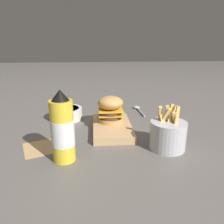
% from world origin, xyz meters
% --- Properties ---
extents(ground_plane, '(6.00, 6.00, 0.00)m').
position_xyz_m(ground_plane, '(0.00, 0.00, 0.00)').
color(ground_plane, '#5B5651').
extents(serving_board, '(0.27, 0.15, 0.03)m').
position_xyz_m(serving_board, '(-0.05, -0.01, 0.01)').
color(serving_board, tan).
rests_on(serving_board, ground_plane).
extents(burger, '(0.10, 0.10, 0.11)m').
position_xyz_m(burger, '(-0.08, -0.01, 0.08)').
color(burger, tan).
rests_on(burger, serving_board).
extents(ketchup_bottle, '(0.07, 0.07, 0.22)m').
position_xyz_m(ketchup_bottle, '(0.16, -0.17, 0.10)').
color(ketchup_bottle, yellow).
rests_on(ketchup_bottle, ground_plane).
extents(fries_basket, '(0.12, 0.12, 0.15)m').
position_xyz_m(fries_basket, '(0.11, 0.16, 0.05)').
color(fries_basket, '#B7B7BC').
rests_on(fries_basket, ground_plane).
extents(side_bowl, '(0.15, 0.15, 0.05)m').
position_xyz_m(side_bowl, '(-0.20, -0.20, 0.03)').
color(side_bowl, silver).
rests_on(side_bowl, ground_plane).
extents(spoon, '(0.17, 0.04, 0.01)m').
position_xyz_m(spoon, '(-0.32, 0.15, 0.01)').
color(spoon, '#B2B2B7').
rests_on(spoon, ground_plane).
extents(ketchup_puddle, '(0.06, 0.06, 0.00)m').
position_xyz_m(ketchup_puddle, '(-0.07, 0.25, 0.00)').
color(ketchup_puddle, '#9E140F').
rests_on(ketchup_puddle, ground_plane).
extents(parchment_square, '(0.15, 0.15, 0.00)m').
position_xyz_m(parchment_square, '(0.08, -0.25, 0.00)').
color(parchment_square, tan).
rests_on(parchment_square, ground_plane).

